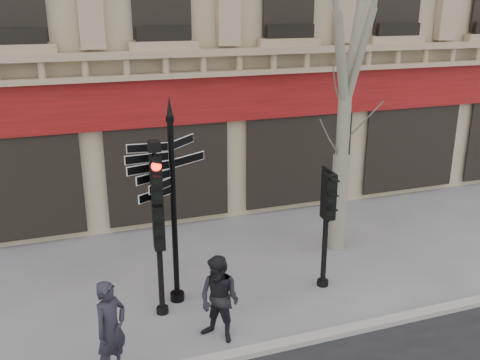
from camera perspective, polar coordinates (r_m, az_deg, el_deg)
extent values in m
plane|color=#5F5E63|center=(11.29, -1.80, -14.22)|extent=(80.00, 80.00, 0.00)
cube|color=gray|center=(10.16, 0.74, -17.94)|extent=(80.00, 0.25, 0.12)
cube|color=#5A0E09|center=(14.46, -7.95, 8.32)|extent=(28.00, 0.25, 1.30)
cube|color=#9C8665|center=(14.10, -7.92, 12.05)|extent=(28.00, 0.35, 0.74)
cylinder|color=black|center=(11.00, -7.06, -3.81)|extent=(0.12, 0.12, 3.90)
cylinder|color=black|center=(11.83, -6.70, -12.21)|extent=(0.30, 0.30, 0.17)
cone|color=black|center=(10.37, -7.55, 7.81)|extent=(0.13, 0.13, 0.39)
cylinder|color=black|center=(10.68, -8.66, -6.18)|extent=(0.12, 0.12, 3.35)
cylinder|color=black|center=(11.44, -8.26, -13.54)|extent=(0.25, 0.25, 0.13)
cube|color=black|center=(10.58, -8.72, -4.88)|extent=(0.42, 0.32, 0.91)
cube|color=black|center=(10.23, -8.99, 0.20)|extent=(0.42, 0.32, 0.91)
sphere|color=#FF0C05|center=(10.16, -9.06, 1.51)|extent=(0.19, 0.19, 0.19)
cube|color=black|center=(10.06, -9.16, 3.60)|extent=(0.23, 0.28, 0.19)
cylinder|color=black|center=(11.89, 9.10, -5.38)|extent=(0.13, 0.13, 2.68)
cylinder|color=black|center=(12.45, 8.81, -10.72)|extent=(0.28, 0.28, 0.15)
cube|color=black|center=(11.58, 9.31, -1.61)|extent=(0.48, 0.36, 1.02)
cylinder|color=gray|center=(13.82, 10.48, -2.38)|extent=(0.41, 0.41, 2.51)
cylinder|color=gray|center=(13.27, 10.96, 5.48)|extent=(0.32, 0.32, 1.60)
imported|color=black|center=(9.55, -13.60, -15.20)|extent=(0.76, 0.72, 1.76)
imported|color=black|center=(10.15, -2.21, -12.63)|extent=(1.03, 1.05, 1.71)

